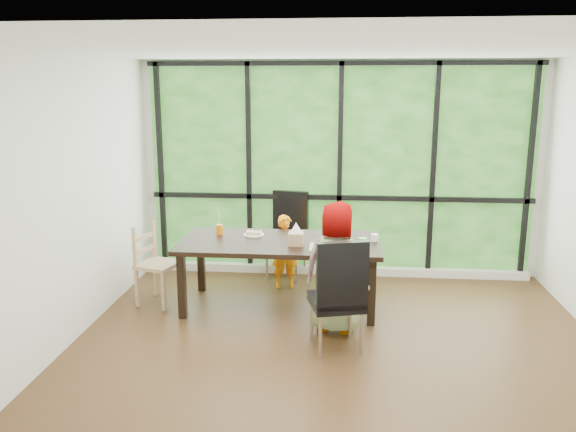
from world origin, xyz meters
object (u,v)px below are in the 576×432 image
object	(u,v)px
plate_far	(254,235)
orange_cup	(220,230)
dining_table	(280,274)
chair_interior_leather	(336,293)
tissue_box	(296,239)
chair_end_beech	(158,265)
plate_near	(336,248)
white_mug	(374,238)
child_older	(338,268)
child_toddler	(285,252)
chair_window_leather	(286,236)
green_cup	(363,244)

from	to	relation	value
plate_far	orange_cup	xyz separation A→B (m)	(-0.39, 0.00, 0.05)
dining_table	orange_cup	world-z (taller)	orange_cup
chair_interior_leather	tissue_box	bearing A→B (deg)	-77.42
tissue_box	chair_end_beech	bearing A→B (deg)	175.48
plate_near	white_mug	distance (m)	0.53
chair_interior_leather	chair_end_beech	world-z (taller)	chair_interior_leather
child_older	chair_end_beech	bearing A→B (deg)	-4.08
dining_table	plate_near	distance (m)	0.76
orange_cup	tissue_box	world-z (taller)	tissue_box
chair_interior_leather	child_toddler	world-z (taller)	chair_interior_leather
child_toddler	child_older	xyz separation A→B (m)	(0.64, -1.21, 0.21)
plate_near	orange_cup	bearing A→B (deg)	160.67
dining_table	orange_cup	size ratio (longest dim) A/B	19.10
plate_near	orange_cup	distance (m)	1.39
dining_table	orange_cup	xyz separation A→B (m)	(-0.70, 0.21, 0.43)
child_toddler	tissue_box	distance (m)	0.88
chair_window_leather	tissue_box	bearing A→B (deg)	-67.00
dining_table	chair_end_beech	xyz separation A→B (m)	(-1.35, -0.03, 0.08)
green_cup	tissue_box	bearing A→B (deg)	167.40
child_older	tissue_box	world-z (taller)	child_older
plate_far	plate_near	xyz separation A→B (m)	(0.92, -0.46, 0.00)
dining_table	chair_interior_leather	distance (m)	1.19
chair_interior_leather	white_mug	world-z (taller)	chair_interior_leather
orange_cup	child_toddler	bearing A→B (deg)	30.84
chair_window_leather	chair_end_beech	size ratio (longest dim) A/B	1.20
orange_cup	plate_far	bearing A→B (deg)	-0.24
dining_table	white_mug	xyz separation A→B (m)	(1.02, 0.08, 0.41)
child_older	tissue_box	xyz separation A→B (m)	(-0.45, 0.44, 0.16)
dining_table	plate_near	world-z (taller)	plate_near
dining_table	green_cup	xyz separation A→B (m)	(0.88, -0.30, 0.44)
dining_table	child_toddler	bearing A→B (deg)	90.00
chair_end_beech	orange_cup	xyz separation A→B (m)	(0.65, 0.24, 0.36)
child_older	orange_cup	size ratio (longest dim) A/B	11.58
chair_end_beech	green_cup	size ratio (longest dim) A/B	6.72
chair_window_leather	child_toddler	size ratio (longest dim) A/B	1.21
chair_interior_leather	tissue_box	distance (m)	1.00
chair_interior_leather	plate_near	world-z (taller)	chair_interior_leather
plate_far	orange_cup	bearing A→B (deg)	179.76
chair_interior_leather	plate_far	size ratio (longest dim) A/B	4.76
orange_cup	tissue_box	xyz separation A→B (m)	(0.89, -0.36, 0.01)
child_older	plate_far	bearing A→B (deg)	-28.23
green_cup	chair_interior_leather	bearing A→B (deg)	-109.89
dining_table	green_cup	bearing A→B (deg)	-19.06
chair_interior_leather	orange_cup	size ratio (longest dim) A/B	9.56
chair_interior_leather	chair_end_beech	size ratio (longest dim) A/B	1.20
plate_near	child_toddler	bearing A→B (deg)	124.64
dining_table	chair_window_leather	size ratio (longest dim) A/B	2.00
plate_near	white_mug	xyz separation A→B (m)	(0.41, 0.33, 0.03)
child_older	orange_cup	bearing A→B (deg)	-19.08
green_cup	orange_cup	bearing A→B (deg)	162.05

